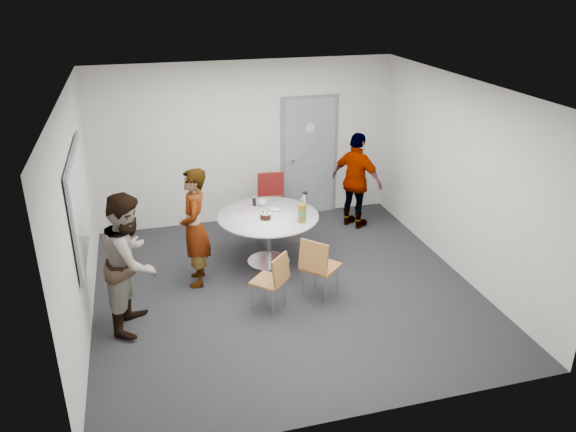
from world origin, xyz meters
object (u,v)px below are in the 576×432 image
object	(u,v)px
person_main	(195,228)
chair_near_left	(274,277)
chair_far	(272,195)
person_left	(131,261)
table	(270,221)
whiteboard	(80,202)
person_right	(357,181)
door	(309,157)
chair_near_right	(318,263)

from	to	relation	value
person_main	chair_near_left	bearing A→B (deg)	48.67
chair_near_left	chair_far	world-z (taller)	chair_far
person_left	table	bearing A→B (deg)	-44.04
whiteboard	chair_far	size ratio (longest dim) A/B	2.01
chair_near_left	person_right	world-z (taller)	person_right
person_main	person_left	world-z (taller)	person_left
door	person_main	xyz separation A→B (m)	(-2.22, -1.98, -0.20)
whiteboard	person_left	bearing A→B (deg)	-44.96
chair_near_right	person_main	xyz separation A→B (m)	(-1.45, 0.87, 0.29)
person_left	whiteboard	bearing A→B (deg)	61.42
table	person_main	world-z (taller)	person_main
chair_near_right	person_right	world-z (taller)	person_right
person_right	whiteboard	bearing A→B (deg)	74.81
door	person_left	xyz separation A→B (m)	(-3.05, -2.79, -0.18)
door	chair_near_right	size ratio (longest dim) A/B	2.42
person_right	chair_near_right	bearing A→B (deg)	111.91
person_main	person_right	bearing A→B (deg)	120.59
chair_far	door	bearing A→B (deg)	-142.42
chair_near_right	person_right	xyz separation A→B (m)	(1.34, 2.07, 0.27)
whiteboard	person_left	xyz separation A→B (m)	(0.51, -0.51, -0.60)
door	chair_far	distance (m)	1.03
person_main	chair_far	bearing A→B (deg)	143.86
door	whiteboard	distance (m)	4.25
table	person_right	size ratio (longest dim) A/B	0.90
door	chair_near_left	world-z (taller)	door
chair_near_right	person_left	distance (m)	2.30
chair_near_left	person_main	distance (m)	1.33
whiteboard	person_right	bearing A→B (deg)	19.84
table	chair_near_left	xyz separation A→B (m)	(-0.27, -1.26, -0.19)
table	person_left	distance (m)	2.24
table	chair_far	distance (m)	1.25
chair_near_left	chair_near_right	bearing A→B (deg)	-37.57
table	person_main	size ratio (longest dim) A/B	0.88
table	person_left	xyz separation A→B (m)	(-1.94, -1.10, 0.19)
chair_near_right	door	bearing A→B (deg)	122.33
whiteboard	chair_far	bearing A→B (deg)	32.96
person_right	chair_near_left	bearing A→B (deg)	102.89
chair_far	whiteboard	bearing A→B (deg)	38.96
chair_near_right	person_main	world-z (taller)	person_main
person_left	person_right	xyz separation A→B (m)	(3.62, 2.00, -0.04)
person_left	person_main	bearing A→B (deg)	-29.50
table	person_main	distance (m)	1.16
chair_near_right	person_main	size ratio (longest dim) A/B	0.53
door	chair_near_right	bearing A→B (deg)	-105.09
whiteboard	person_left	size ratio (longest dim) A/B	1.12
chair_far	person_left	world-z (taller)	person_left
chair_near_right	chair_far	distance (m)	2.37
chair_near_left	person_main	xyz separation A→B (m)	(-0.84, 0.96, 0.35)
whiteboard	person_right	xyz separation A→B (m)	(4.13, 1.49, -0.64)
table	chair_far	xyz separation A→B (m)	(0.32, 1.20, -0.08)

